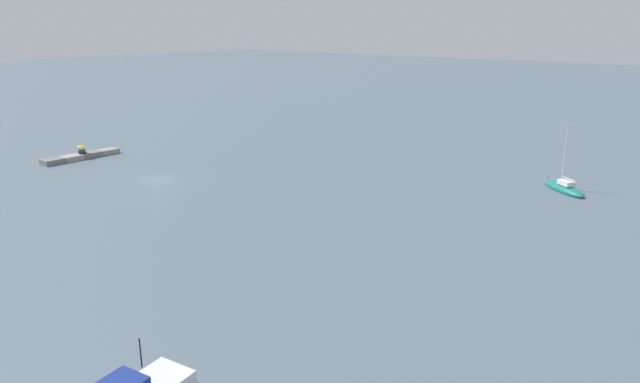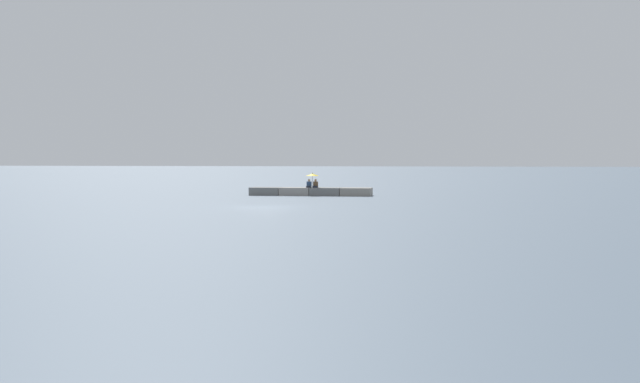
% 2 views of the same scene
% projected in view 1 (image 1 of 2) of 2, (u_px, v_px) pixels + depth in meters
% --- Properties ---
extents(ground_plane, '(500.00, 500.00, 0.00)m').
position_uv_depth(ground_plane, '(157.00, 180.00, 66.18)').
color(ground_plane, slate).
extents(seawall_pier, '(10.43, 1.98, 0.68)m').
position_uv_depth(seawall_pier, '(81.00, 156.00, 76.43)').
color(seawall_pier, gray).
rests_on(seawall_pier, ground_plane).
extents(person_seated_brown_left, '(0.40, 0.61, 0.73)m').
position_uv_depth(person_seated_brown_left, '(84.00, 151.00, 76.52)').
color(person_seated_brown_left, '#1E2333').
rests_on(person_seated_brown_left, seawall_pier).
extents(person_seated_blue_right, '(0.40, 0.61, 0.73)m').
position_uv_depth(person_seated_blue_right, '(80.00, 152.00, 76.08)').
color(person_seated_blue_right, '#1E2333').
rests_on(person_seated_blue_right, seawall_pier).
extents(umbrella_open_yellow, '(1.15, 1.15, 1.26)m').
position_uv_depth(umbrella_open_yellow, '(81.00, 146.00, 76.12)').
color(umbrella_open_yellow, black).
rests_on(umbrella_open_yellow, seawall_pier).
extents(sailboat_teal_far, '(5.18, 6.05, 7.70)m').
position_uv_depth(sailboat_teal_far, '(564.00, 188.00, 61.58)').
color(sailboat_teal_far, '#197266').
rests_on(sailboat_teal_far, ground_plane).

